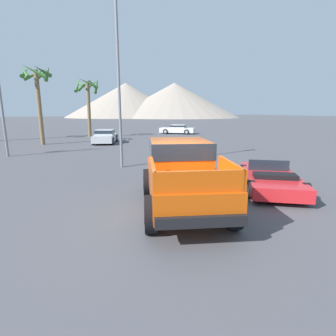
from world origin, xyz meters
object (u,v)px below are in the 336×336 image
(parked_car_silver, at_px, (105,136))
(palm_tree_leaning, at_px, (88,92))
(palm_tree_tall, at_px, (37,85))
(orange_pickup_truck, at_px, (182,170))
(street_lamp_post, at_px, (118,66))
(red_convertible_car, at_px, (270,179))
(parked_car_white, at_px, (177,129))

(parked_car_silver, bearing_deg, palm_tree_leaning, 115.56)
(palm_tree_tall, bearing_deg, orange_pickup_truck, -80.63)
(street_lamp_post, relative_size, palm_tree_leaning, 1.32)
(orange_pickup_truck, distance_m, red_convertible_car, 4.01)
(orange_pickup_truck, height_order, parked_car_silver, orange_pickup_truck)
(palm_tree_tall, distance_m, palm_tree_leaning, 6.88)
(parked_car_white, distance_m, palm_tree_leaning, 12.05)
(palm_tree_leaning, bearing_deg, red_convertible_car, -85.11)
(orange_pickup_truck, distance_m, palm_tree_tall, 19.82)
(orange_pickup_truck, height_order, parked_car_white, orange_pickup_truck)
(parked_car_silver, distance_m, street_lamp_post, 12.15)
(orange_pickup_truck, xyz_separation_m, parked_car_white, (13.15, 23.53, -0.54))
(parked_car_silver, height_order, street_lamp_post, street_lamp_post)
(orange_pickup_truck, distance_m, parked_car_silver, 17.74)
(street_lamp_post, relative_size, palm_tree_tall, 1.27)
(red_convertible_car, bearing_deg, orange_pickup_truck, -142.04)
(parked_car_silver, xyz_separation_m, street_lamp_post, (-1.96, -11.13, 4.45))
(street_lamp_post, bearing_deg, red_convertible_car, -59.36)
(parked_car_white, height_order, palm_tree_leaning, palm_tree_leaning)
(parked_car_silver, height_order, palm_tree_leaning, palm_tree_leaning)
(street_lamp_post, distance_m, palm_tree_leaning, 17.40)
(palm_tree_leaning, bearing_deg, palm_tree_tall, -137.58)
(parked_car_white, relative_size, street_lamp_post, 0.54)
(parked_car_white, bearing_deg, parked_car_silver, 158.16)
(parked_car_silver, relative_size, palm_tree_tall, 0.66)
(parked_car_silver, distance_m, palm_tree_tall, 7.08)
(orange_pickup_truck, bearing_deg, street_lamp_post, 110.78)
(parked_car_silver, bearing_deg, street_lamp_post, -75.89)
(red_convertible_car, bearing_deg, parked_car_silver, 133.80)
(orange_pickup_truck, relative_size, street_lamp_post, 0.63)
(red_convertible_car, bearing_deg, parked_car_white, 106.33)
(parked_car_white, bearing_deg, street_lamp_post, -177.35)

